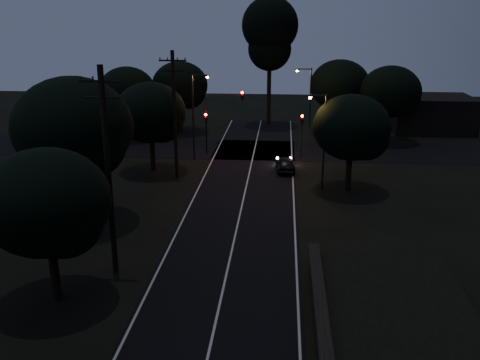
{
  "coord_description": "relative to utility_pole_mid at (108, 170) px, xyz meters",
  "views": [
    {
      "loc": [
        2.82,
        -10.39,
        13.47
      ],
      "look_at": [
        0.0,
        24.0,
        2.5
      ],
      "focal_mm": 40.0,
      "sensor_mm": 36.0,
      "label": 1
    }
  ],
  "objects": [
    {
      "name": "streetlight_a",
      "position": [
        0.69,
        23.0,
        -1.1
      ],
      "size": [
        1.66,
        0.26,
        8.0
      ],
      "color": "black",
      "rests_on": "ground"
    },
    {
      "name": "building_left",
      "position": [
        -14.0,
        37.0,
        -3.54
      ],
      "size": [
        10.0,
        8.0,
        4.4
      ],
      "primitive_type": "cube",
      "color": "black",
      "rests_on": "ground"
    },
    {
      "name": "tree_far_e",
      "position": [
        20.22,
        31.87,
        -0.53
      ],
      "size": [
        6.34,
        6.34,
        8.04
      ],
      "color": "black",
      "rests_on": "ground"
    },
    {
      "name": "tree_left_d",
      "position": [
        -2.28,
        18.88,
        -0.72
      ],
      "size": [
        6.1,
        6.1,
        7.74
      ],
      "color": "black",
      "rests_on": "ground"
    },
    {
      "name": "signal_right",
      "position": [
        10.6,
        24.99,
        -2.9
      ],
      "size": [
        0.28,
        0.35,
        4.1
      ],
      "color": "black",
      "rests_on": "ground"
    },
    {
      "name": "streetlight_c",
      "position": [
        11.83,
        15.0,
        -1.39
      ],
      "size": [
        1.46,
        0.26,
        7.5
      ],
      "color": "black",
      "rests_on": "ground"
    },
    {
      "name": "signal_mast",
      "position": [
        3.09,
        24.99,
        -1.4
      ],
      "size": [
        3.7,
        0.35,
        6.25
      ],
      "color": "black",
      "rests_on": "ground"
    },
    {
      "name": "tree_far_ne",
      "position": [
        15.23,
        34.87,
        -0.32
      ],
      "size": [
        6.62,
        6.62,
        8.37
      ],
      "color": "black",
      "rests_on": "ground"
    },
    {
      "name": "utility_pole_mid",
      "position": [
        0.0,
        0.0,
        0.0
      ],
      "size": [
        2.2,
        0.3,
        11.0
      ],
      "color": "black",
      "rests_on": "ground"
    },
    {
      "name": "building_right",
      "position": [
        26.0,
        38.0,
        -3.74
      ],
      "size": [
        9.0,
        7.0,
        4.0
      ],
      "primitive_type": "cube",
      "color": "black",
      "rests_on": "ground"
    },
    {
      "name": "road_surface",
      "position": [
        6.0,
        16.12,
        -5.73
      ],
      "size": [
        60.0,
        70.0,
        0.03
      ],
      "color": "black",
      "rests_on": "ground"
    },
    {
      "name": "tall_pine",
      "position": [
        7.0,
        40.0,
        5.18
      ],
      "size": [
        6.66,
        6.66,
        15.14
      ],
      "color": "black",
      "rests_on": "ground"
    },
    {
      "name": "tree_far_nw",
      "position": [
        -2.78,
        34.87,
        -0.53
      ],
      "size": [
        6.35,
        6.35,
        8.04
      ],
      "color": "black",
      "rests_on": "ground"
    },
    {
      "name": "tree_right_a",
      "position": [
        14.21,
        14.88,
        -0.86
      ],
      "size": [
        5.91,
        5.91,
        7.51
      ],
      "color": "black",
      "rests_on": "ground"
    },
    {
      "name": "tree_left_c",
      "position": [
        -4.23,
        6.85,
        0.48
      ],
      "size": [
        7.61,
        7.61,
        9.61
      ],
      "color": "black",
      "rests_on": "ground"
    },
    {
      "name": "signal_left",
      "position": [
        1.4,
        24.99,
        -2.9
      ],
      "size": [
        0.28,
        0.35,
        4.1
      ],
      "color": "black",
      "rests_on": "ground"
    },
    {
      "name": "tree_left_b",
      "position": [
        -1.79,
        -3.12,
        -0.84
      ],
      "size": [
        5.94,
        5.94,
        7.55
      ],
      "color": "black",
      "rests_on": "ground"
    },
    {
      "name": "car",
      "position": [
        9.11,
        19.77,
        -5.08
      ],
      "size": [
        1.83,
        3.95,
        1.31
      ],
      "primitive_type": "imported",
      "rotation": [
        0.0,
        0.0,
        3.21
      ],
      "color": "black",
      "rests_on": "ground"
    },
    {
      "name": "utility_pole_far",
      "position": [
        0.0,
        17.0,
        -0.25
      ],
      "size": [
        2.2,
        0.3,
        10.5
      ],
      "color": "black",
      "rests_on": "ground"
    },
    {
      "name": "tree_far_w",
      "position": [
        -7.78,
        30.88,
        -0.66
      ],
      "size": [
        6.12,
        6.12,
        7.81
      ],
      "color": "black",
      "rests_on": "ground"
    },
    {
      "name": "streetlight_b",
      "position": [
        11.31,
        29.0,
        -1.1
      ],
      "size": [
        1.66,
        0.26,
        8.0
      ],
      "color": "black",
      "rests_on": "ground"
    }
  ]
}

